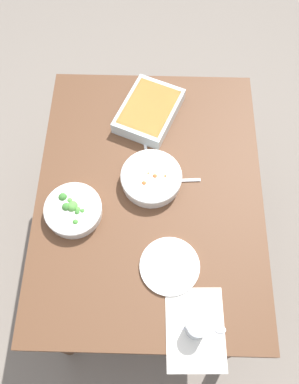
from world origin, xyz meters
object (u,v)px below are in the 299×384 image
object	(u,v)px
fork_on_table	(145,143)
spoon_by_broccoli	(80,204)
stew_bowl	(151,178)
broccoli_bowl	(73,210)
drink_cup	(196,328)
side_plate	(170,266)
spoon_by_stew	(172,181)
baking_dish	(149,110)
spoon_spare	(208,329)

from	to	relation	value
fork_on_table	spoon_by_broccoli	bearing A→B (deg)	-40.68
stew_bowl	fork_on_table	xyz separation A→B (m)	(-0.18, -0.03, -0.03)
broccoli_bowl	spoon_by_broccoli	distance (m)	0.05
stew_bowl	drink_cup	bearing A→B (deg)	16.20
side_plate	spoon_by_stew	distance (m)	0.35
drink_cup	fork_on_table	distance (m)	0.77
broccoli_bowl	baking_dish	world-z (taller)	broccoli_bowl
baking_dish	fork_on_table	size ratio (longest dim) A/B	2.04
spoon_by_broccoli	fork_on_table	distance (m)	0.38
stew_bowl	spoon_by_stew	bearing A→B (deg)	93.54
baking_dish	drink_cup	bearing A→B (deg)	11.45
baking_dish	spoon_by_broccoli	size ratio (longest dim) A/B	2.17
side_plate	fork_on_table	world-z (taller)	side_plate
broccoli_bowl	drink_cup	bearing A→B (deg)	47.60
broccoli_bowl	spoon_by_broccoli	size ratio (longest dim) A/B	1.33
spoon_by_stew	spoon_by_broccoli	distance (m)	0.38
baking_dish	side_plate	size ratio (longest dim) A/B	1.64
stew_bowl	spoon_spare	bearing A→B (deg)	20.15
stew_bowl	spoon_by_stew	distance (m)	0.09
broccoli_bowl	spoon_by_broccoli	bearing A→B (deg)	154.38
drink_cup	spoon_by_broccoli	distance (m)	0.64
broccoli_bowl	drink_cup	size ratio (longest dim) A/B	2.62
baking_dish	fork_on_table	bearing A→B (deg)	-5.38
spoon_by_stew	drink_cup	bearing A→B (deg)	7.81
broccoli_bowl	stew_bowl	bearing A→B (deg)	116.01
baking_dish	spoon_by_stew	size ratio (longest dim) A/B	2.05
drink_cup	side_plate	world-z (taller)	drink_cup
drink_cup	fork_on_table	size ratio (longest dim) A/B	0.48
drink_cup	fork_on_table	world-z (taller)	drink_cup
spoon_by_broccoli	spoon_by_stew	bearing A→B (deg)	106.99
baking_dish	spoon_by_stew	distance (m)	0.34
broccoli_bowl	spoon_by_stew	xyz separation A→B (m)	(-0.15, 0.38, -0.03)
stew_bowl	spoon_by_stew	size ratio (longest dim) A/B	1.39
drink_cup	side_plate	size ratio (longest dim) A/B	0.39
side_plate	fork_on_table	distance (m)	0.54
spoon_by_stew	fork_on_table	size ratio (longest dim) A/B	0.99
side_plate	spoon_by_stew	bearing A→B (deg)	178.33
broccoli_bowl	spoon_by_stew	world-z (taller)	broccoli_bowl
stew_bowl	fork_on_table	bearing A→B (deg)	-170.17
broccoli_bowl	side_plate	xyz separation A→B (m)	(0.20, 0.37, -0.02)
drink_cup	side_plate	xyz separation A→B (m)	(-0.22, -0.09, -0.03)
spoon_spare	side_plate	bearing A→B (deg)	-148.74
drink_cup	spoon_spare	size ratio (longest dim) A/B	0.49
side_plate	spoon_by_broccoli	bearing A→B (deg)	-124.47
baking_dish	drink_cup	world-z (taller)	drink_cup
stew_bowl	spoon_by_broccoli	distance (m)	0.30
spoon_spare	drink_cup	bearing A→B (deg)	-90.82
broccoli_bowl	spoon_by_stew	bearing A→B (deg)	111.41
side_plate	spoon_by_broccoli	xyz separation A→B (m)	(-0.24, -0.35, -0.00)
spoon_by_stew	baking_dish	bearing A→B (deg)	-162.41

